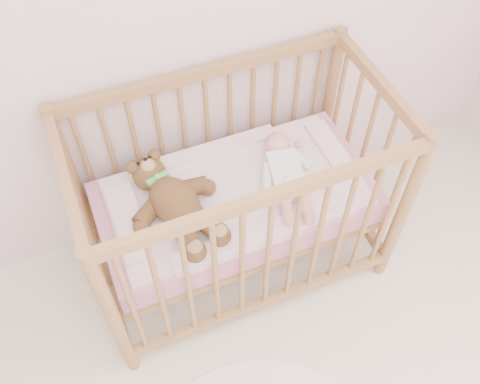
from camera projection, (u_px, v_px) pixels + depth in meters
name	position (u px, v px, depth m)	size (l,w,h in m)	color
crib	(236.00, 200.00, 2.40)	(1.36, 0.76, 1.00)	#A57146
mattress	(236.00, 202.00, 2.42)	(1.22, 0.62, 0.13)	pink
blanket	(236.00, 192.00, 2.36)	(1.10, 0.58, 0.06)	pink
baby	(285.00, 169.00, 2.34)	(0.25, 0.52, 0.13)	white
teddy_bear	(175.00, 203.00, 2.21)	(0.42, 0.59, 0.16)	brown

